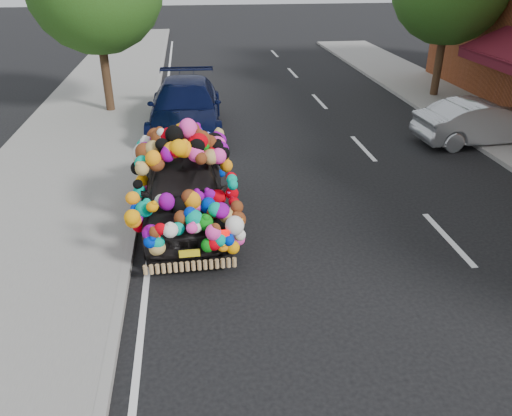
{
  "coord_description": "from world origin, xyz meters",
  "views": [
    {
      "loc": [
        -1.1,
        -7.63,
        4.82
      ],
      "look_at": [
        -0.07,
        0.11,
        0.85
      ],
      "focal_mm": 35.0,
      "sensor_mm": 36.0,
      "label": 1
    }
  ],
  "objects": [
    {
      "name": "ground",
      "position": [
        0.0,
        0.0,
        0.0
      ],
      "size": [
        100.0,
        100.0,
        0.0
      ],
      "primitive_type": "plane",
      "color": "black",
      "rests_on": "ground"
    },
    {
      "name": "sidewalk",
      "position": [
        -4.3,
        0.0,
        0.06
      ],
      "size": [
        4.0,
        60.0,
        0.12
      ],
      "primitive_type": "cube",
      "color": "gray",
      "rests_on": "ground"
    },
    {
      "name": "kerb",
      "position": [
        -2.35,
        0.0,
        0.07
      ],
      "size": [
        0.15,
        60.0,
        0.13
      ],
      "primitive_type": "cube",
      "color": "gray",
      "rests_on": "ground"
    },
    {
      "name": "lane_markings",
      "position": [
        3.6,
        0.0,
        0.01
      ],
      "size": [
        6.0,
        50.0,
        0.01
      ],
      "primitive_type": null,
      "color": "silver",
      "rests_on": "ground"
    },
    {
      "name": "plush_art_car",
      "position": [
        -1.32,
        1.39,
        1.03
      ],
      "size": [
        2.09,
        4.27,
        2.02
      ],
      "rotation": [
        0.0,
        0.0,
        0.03
      ],
      "color": "black",
      "rests_on": "ground"
    },
    {
      "name": "navy_sedan",
      "position": [
        -1.26,
        7.12,
        0.75
      ],
      "size": [
        2.3,
        5.25,
        1.5
      ],
      "primitive_type": "imported",
      "rotation": [
        0.0,
        0.0,
        -0.04
      ],
      "color": "black",
      "rests_on": "ground"
    },
    {
      "name": "silver_hatchback",
      "position": [
        7.0,
        5.01,
        0.61
      ],
      "size": [
        3.78,
        1.5,
        1.22
      ],
      "primitive_type": "imported",
      "rotation": [
        0.0,
        0.0,
        1.63
      ],
      "color": "#A1A4A8",
      "rests_on": "ground"
    }
  ]
}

